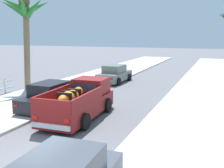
# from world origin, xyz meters

# --- Properties ---
(ground_plane) EXTENTS (160.00, 160.00, 0.00)m
(ground_plane) POSITION_xyz_m (0.00, 0.00, 0.00)
(ground_plane) COLOR slate
(sidewalk_left) EXTENTS (5.33, 60.00, 0.12)m
(sidewalk_left) POSITION_xyz_m (-5.15, 12.00, 0.06)
(sidewalk_left) COLOR beige
(sidewalk_left) RESTS_ON ground
(sidewalk_right) EXTENTS (5.33, 60.00, 0.12)m
(sidewalk_right) POSITION_xyz_m (5.15, 12.00, 0.06)
(sidewalk_right) COLOR beige
(sidewalk_right) RESTS_ON ground
(curb_left) EXTENTS (0.16, 60.00, 0.10)m
(curb_left) POSITION_xyz_m (-3.88, 12.00, 0.05)
(curb_left) COLOR silver
(curb_left) RESTS_ON ground
(curb_right) EXTENTS (0.16, 60.00, 0.10)m
(curb_right) POSITION_xyz_m (3.88, 12.00, 0.05)
(curb_right) COLOR silver
(curb_right) RESTS_ON ground
(pickup_truck) EXTENTS (2.42, 5.31, 1.80)m
(pickup_truck) POSITION_xyz_m (-0.70, 4.54, 0.81)
(pickup_truck) COLOR maroon
(pickup_truck) RESTS_ON ground
(car_right_near) EXTENTS (2.12, 4.30, 1.54)m
(car_right_near) POSITION_xyz_m (-2.88, 14.69, 0.71)
(car_right_near) COLOR slate
(car_right_near) RESTS_ON ground
(car_left_mid) EXTENTS (2.04, 4.27, 1.54)m
(car_left_mid) POSITION_xyz_m (-2.97, 5.28, 0.71)
(car_left_mid) COLOR black
(car_left_mid) RESTS_ON ground
(palm_tree_right_fore) EXTENTS (3.86, 3.58, 6.90)m
(palm_tree_right_fore) POSITION_xyz_m (-7.58, 8.94, 5.50)
(palm_tree_right_fore) COLOR #846B4C
(palm_tree_right_fore) RESTS_ON ground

